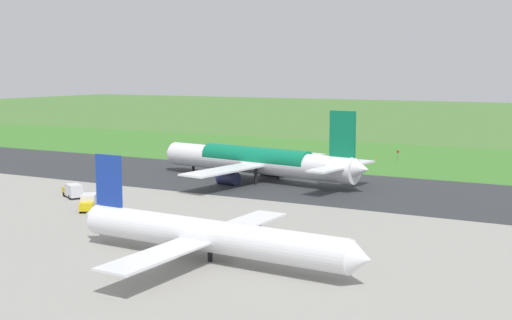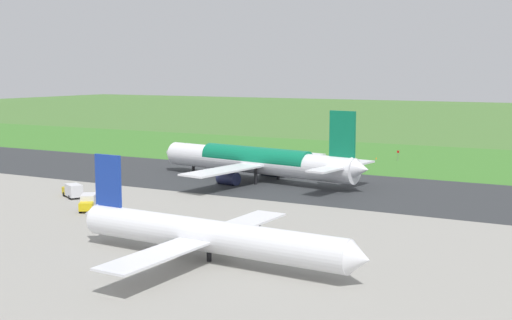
% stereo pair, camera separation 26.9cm
% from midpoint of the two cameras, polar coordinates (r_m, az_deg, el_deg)
% --- Properties ---
extents(ground_plane, '(800.00, 800.00, 0.00)m').
position_cam_midpoint_polar(ground_plane, '(140.86, 3.09, -2.04)').
color(ground_plane, '#477233').
extents(runway_asphalt, '(600.00, 37.89, 0.06)m').
position_cam_midpoint_polar(runway_asphalt, '(140.86, 3.09, -2.02)').
color(runway_asphalt, '#2D3033').
rests_on(runway_asphalt, ground).
extents(apron_concrete, '(440.00, 110.00, 0.05)m').
position_cam_midpoint_polar(apron_concrete, '(87.85, -15.38, -8.20)').
color(apron_concrete, gray).
rests_on(apron_concrete, ground).
extents(grass_verge_foreground, '(600.00, 80.00, 0.04)m').
position_cam_midpoint_polar(grass_verge_foreground, '(182.22, 9.11, 0.08)').
color(grass_verge_foreground, '#3C782B').
rests_on(grass_verge_foreground, ground).
extents(airliner_main, '(54.01, 44.40, 15.88)m').
position_cam_midpoint_polar(airliner_main, '(143.87, 0.07, -0.07)').
color(airliner_main, white).
rests_on(airliner_main, ground).
extents(airliner_parked_mid, '(42.18, 34.48, 12.32)m').
position_cam_midpoint_polar(airliner_parked_mid, '(83.77, -4.16, -6.35)').
color(airliner_parked_mid, white).
rests_on(airliner_parked_mid, ground).
extents(service_truck_baggage, '(5.05, 6.09, 2.65)m').
position_cam_midpoint_polar(service_truck_baggage, '(117.56, -14.07, -3.49)').
color(service_truck_baggage, gold).
rests_on(service_truck_baggage, ground).
extents(service_car_followme, '(4.57, 3.24, 1.62)m').
position_cam_midpoint_polar(service_car_followme, '(97.52, -0.37, -5.85)').
color(service_car_followme, gray).
rests_on(service_car_followme, ground).
extents(service_truck_fuel, '(6.16, 4.78, 2.65)m').
position_cam_midpoint_polar(service_truck_fuel, '(129.61, -15.31, -2.51)').
color(service_truck_fuel, gold).
rests_on(service_truck_fuel, ground).
extents(no_stopping_sign, '(0.60, 0.10, 2.76)m').
position_cam_midpoint_polar(no_stopping_sign, '(179.91, 11.88, 0.43)').
color(no_stopping_sign, slate).
rests_on(no_stopping_sign, ground).
extents(traffic_cone_orange, '(0.40, 0.40, 0.55)m').
position_cam_midpoint_polar(traffic_cone_orange, '(182.48, 10.08, 0.15)').
color(traffic_cone_orange, orange).
rests_on(traffic_cone_orange, ground).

